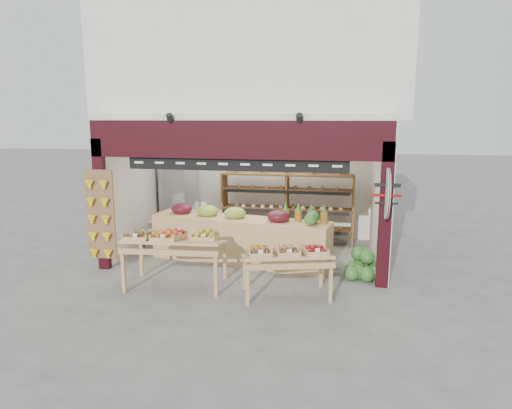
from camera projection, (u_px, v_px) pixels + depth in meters
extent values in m
plane|color=#61615C|center=(247.00, 260.00, 9.89)|extent=(60.00, 60.00, 0.00)
cube|color=white|center=(265.00, 178.00, 11.81)|extent=(5.76, 0.18, 3.00)
cube|color=white|center=(136.00, 184.00, 10.69)|extent=(0.18, 3.38, 3.00)
cube|color=white|center=(381.00, 192.00, 9.67)|extent=(0.18, 3.38, 3.00)
cube|color=white|center=(252.00, 117.00, 9.88)|extent=(5.76, 3.38, 0.12)
cube|color=white|center=(261.00, 68.00, 10.73)|extent=(6.36, 4.60, 2.40)
cube|color=black|center=(234.00, 140.00, 8.37)|extent=(5.70, 0.14, 0.70)
cube|color=black|center=(101.00, 205.00, 9.13)|extent=(0.22, 0.14, 2.65)
cube|color=black|center=(385.00, 216.00, 8.12)|extent=(0.22, 0.14, 2.65)
cube|color=black|center=(235.00, 164.00, 8.49)|extent=(4.20, 0.05, 0.26)
cylinder|color=white|center=(241.00, 150.00, 8.49)|extent=(0.34, 0.05, 0.34)
cube|color=brown|center=(101.00, 215.00, 9.07)|extent=(0.60, 0.04, 1.80)
cylinder|color=#B5E3C9|center=(387.00, 193.00, 7.95)|extent=(0.04, 0.90, 0.90)
cylinder|color=maroon|center=(387.00, 194.00, 7.93)|extent=(0.01, 0.92, 0.92)
cube|color=brown|center=(224.00, 206.00, 11.48)|extent=(0.05, 0.53, 1.69)
cube|color=brown|center=(287.00, 209.00, 11.19)|extent=(0.05, 0.53, 1.69)
cube|color=brown|center=(353.00, 211.00, 10.90)|extent=(0.05, 0.53, 1.69)
cube|color=brown|center=(287.00, 227.00, 11.28)|extent=(3.17, 0.53, 0.04)
cube|color=brown|center=(287.00, 209.00, 11.19)|extent=(3.17, 0.53, 0.04)
cube|color=brown|center=(287.00, 189.00, 11.10)|extent=(3.17, 0.53, 0.04)
cube|color=brown|center=(287.00, 174.00, 11.03)|extent=(3.17, 0.53, 0.04)
cone|color=brown|center=(236.00, 168.00, 11.23)|extent=(0.32, 0.32, 0.28)
cone|color=brown|center=(262.00, 168.00, 11.12)|extent=(0.32, 0.32, 0.28)
cone|color=brown|center=(288.00, 169.00, 11.00)|extent=(0.32, 0.32, 0.28)
cone|color=brown|center=(314.00, 169.00, 10.88)|extent=(0.32, 0.32, 0.28)
cone|color=brown|center=(341.00, 170.00, 10.77)|extent=(0.32, 0.32, 0.28)
cube|color=#B7B9BF|center=(179.00, 198.00, 11.86)|extent=(0.88, 0.88, 1.95)
cube|color=beige|center=(155.00, 239.00, 10.95)|extent=(0.42, 0.34, 0.34)
cube|color=beige|center=(156.00, 227.00, 10.88)|extent=(0.39, 0.32, 0.28)
cube|color=#165320|center=(176.00, 242.00, 10.82)|extent=(0.40, 0.32, 0.28)
cube|color=beige|center=(180.00, 238.00, 11.21)|extent=(0.36, 0.30, 0.26)
cube|color=tan|center=(240.00, 240.00, 9.70)|extent=(3.92, 1.41, 0.96)
ellipsoid|color=#59141E|center=(182.00, 209.00, 10.07)|extent=(0.47, 0.43, 0.26)
ellipsoid|color=#8CB23F|center=(208.00, 211.00, 9.85)|extent=(0.47, 0.43, 0.26)
ellipsoid|color=#8CB23F|center=(235.00, 213.00, 9.62)|extent=(0.47, 0.43, 0.26)
ellipsoid|color=#59141E|center=(278.00, 217.00, 9.29)|extent=(0.47, 0.43, 0.26)
cylinder|color=olive|center=(286.00, 215.00, 9.40)|extent=(0.15, 0.15, 0.22)
cylinder|color=olive|center=(298.00, 216.00, 9.30)|extent=(0.15, 0.15, 0.22)
cylinder|color=olive|center=(311.00, 217.00, 9.21)|extent=(0.15, 0.15, 0.22)
cylinder|color=olive|center=(324.00, 218.00, 9.12)|extent=(0.15, 0.15, 0.22)
cube|color=tan|center=(175.00, 242.00, 8.27)|extent=(1.84, 1.12, 0.26)
cube|color=tan|center=(124.00, 273.00, 8.03)|extent=(0.06, 0.06, 0.73)
cube|color=tan|center=(216.00, 276.00, 7.84)|extent=(0.06, 0.06, 0.73)
cube|color=tan|center=(141.00, 258.00, 8.88)|extent=(0.06, 0.06, 0.73)
cube|color=tan|center=(225.00, 261.00, 8.70)|extent=(0.06, 0.06, 0.73)
cube|color=tan|center=(286.00, 257.00, 7.82)|extent=(1.68, 1.21, 0.23)
cube|color=tan|center=(247.00, 288.00, 7.49)|extent=(0.07, 0.07, 0.61)
cube|color=tan|center=(330.00, 285.00, 7.60)|extent=(0.07, 0.07, 0.61)
cube|color=tan|center=(245.00, 273.00, 8.20)|extent=(0.07, 0.07, 0.61)
cube|color=tan|center=(321.00, 271.00, 8.31)|extent=(0.07, 0.07, 0.61)
sphere|color=#20531B|center=(358.00, 272.00, 8.71)|extent=(0.29, 0.29, 0.29)
sphere|color=#20531B|center=(375.00, 273.00, 8.65)|extent=(0.29, 0.29, 0.29)
sphere|color=#20531B|center=(358.00, 267.00, 9.01)|extent=(0.29, 0.29, 0.29)
sphere|color=#20531B|center=(374.00, 268.00, 8.96)|extent=(0.29, 0.29, 0.29)
sphere|color=#20531B|center=(367.00, 257.00, 8.78)|extent=(0.29, 0.29, 0.29)
sphere|color=#20531B|center=(367.00, 274.00, 8.58)|extent=(0.29, 0.29, 0.29)
sphere|color=#20531B|center=(353.00, 269.00, 8.88)|extent=(0.29, 0.29, 0.29)
sphere|color=#20531B|center=(358.00, 254.00, 8.98)|extent=(0.29, 0.29, 0.29)
sphere|color=#20531B|center=(377.00, 270.00, 8.83)|extent=(0.29, 0.29, 0.29)
sphere|color=#20531B|center=(352.00, 273.00, 8.65)|extent=(0.29, 0.29, 0.29)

